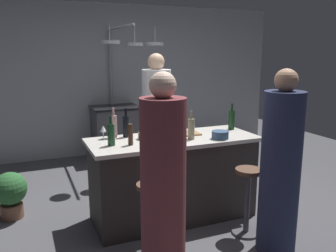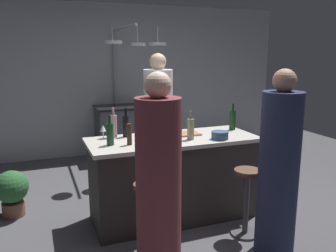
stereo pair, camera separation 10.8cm
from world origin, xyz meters
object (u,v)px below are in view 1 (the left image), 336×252
Objects in this scene: wine_bottle_red at (231,119)px; mixing_bowl_blue at (220,135)px; wine_bottle_dark at (126,126)px; mixing_bowl_wooden at (146,136)px; wine_bottle_white at (191,128)px; guest_left at (163,189)px; bar_stool_left at (151,216)px; bar_stool_right at (247,198)px; wine_bottle_rose at (114,126)px; chef at (157,127)px; wine_bottle_green at (111,134)px; wine_glass_near_right_guest at (160,127)px; cutting_board at (185,134)px; guest_right at (280,170)px; wine_glass_near_left_guest at (103,129)px; potted_plant at (10,192)px; stove_range at (116,132)px; pepper_mill at (130,135)px.

mixing_bowl_blue is (-0.36, -0.35, -0.08)m from wine_bottle_red.
mixing_bowl_wooden is (0.16, -0.17, -0.09)m from wine_bottle_dark.
guest_left is at bearing -127.82° from wine_bottle_white.
wine_bottle_dark is at bearing 87.04° from guest_left.
wine_bottle_white is (0.63, 0.50, 0.64)m from bar_stool_left.
wine_bottle_rose reaches higher than bar_stool_right.
chef is 0.92m from wine_bottle_dark.
wine_bottle_white is at bearing -5.43° from wine_bottle_green.
guest_left is 1.19m from wine_glass_near_right_guest.
cutting_board is at bearing 129.65° from mixing_bowl_blue.
bar_stool_right is at bearing -52.37° from wine_bottle_white.
wine_glass_near_right_guest reaches higher than mixing_bowl_blue.
wine_bottle_green is 0.42m from mixing_bowl_wooden.
guest_right is at bearing -49.90° from mixing_bowl_wooden.
wine_bottle_red reaches higher than wine_bottle_white.
bar_stool_left is 3.86× the size of mixing_bowl_blue.
wine_bottle_white is at bearing 38.34° from bar_stool_left.
wine_bottle_red is (1.31, 1.10, 0.25)m from guest_left.
mixing_bowl_wooden is (-0.43, 0.20, -0.08)m from wine_bottle_white.
bar_stool_right is 1.62m from wine_glass_near_left_guest.
wine_bottle_white reaches higher than wine_bottle_green.
wine_bottle_red is at bearing 0.14° from wine_glass_near_right_guest.
wine_bottle_rose reaches higher than wine_bottle_red.
wine_bottle_red is at bearing 40.01° from guest_left.
wine_glass_near_left_guest reaches higher than bar_stool_right.
wine_bottle_green is 1.69× the size of mixing_bowl_blue.
chef is at bearing 7.50° from potted_plant.
wine_glass_near_right_guest is at bearing -92.52° from stove_range.
potted_plant is at bearing 160.44° from wine_bottle_dark.
wine_bottle_white is 0.48m from mixing_bowl_wooden.
mixing_bowl_wooden is (0.20, 0.69, 0.56)m from bar_stool_left.
wine_bottle_dark reaches higher than potted_plant.
guest_right is 1.73m from wine_bottle_rose.
potted_plant is 3.23× the size of mixing_bowl_wooden.
bar_stool_left is 1.08m from wine_glass_near_left_guest.
stove_range is 2.52m from wine_bottle_red.
mixing_bowl_wooden is at bearing -21.22° from wine_glass_near_left_guest.
guest_right is 5.52× the size of wine_bottle_white.
wine_bottle_red is 1.25m from wine_bottle_dark.
mixing_bowl_blue is at bearing -8.98° from wine_bottle_green.
cutting_board is 2.19× the size of wine_glass_near_left_guest.
pepper_mill is 0.70× the size of wine_bottle_green.
guest_right reaches higher than stove_range.
wine_bottle_red is at bearing -71.02° from stove_range.
mixing_bowl_wooden is at bearing -33.65° from wine_bottle_rose.
wine_bottle_red reaches higher than stove_range.
guest_right is 5.19× the size of cutting_board.
bar_stool_right is 1.20m from mixing_bowl_wooden.
bar_stool_right is 0.54m from guest_right.
guest_left is at bearing 179.58° from guest_right.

